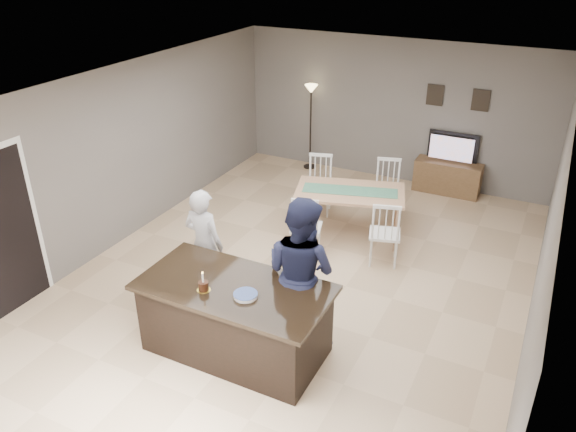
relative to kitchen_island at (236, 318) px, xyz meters
The scene contains 14 objects.
floor 1.86m from the kitchen_island, 90.00° to the left, with size 8.00×8.00×0.00m, color tan.
room_shell 2.18m from the kitchen_island, 90.00° to the left, with size 8.00×8.00×8.00m.
kitchen_island is the anchor object (origin of this frame).
tv_console 5.70m from the kitchen_island, 77.84° to the left, with size 1.20×0.40×0.60m, color brown.
television 5.78m from the kitchen_island, 77.99° to the left, with size 0.91×0.12×0.53m, color black.
tv_screen_glow 5.70m from the kitchen_island, 77.82° to the left, with size 0.78×0.78×0.00m, color #D66017.
picture_frames 6.03m from the kitchen_island, 78.74° to the left, with size 1.10×0.02×0.38m.
doorway 3.14m from the kitchen_island, behind, with size 0.00×2.10×2.65m.
woman 1.28m from the kitchen_island, 139.73° to the left, with size 0.56×0.37×1.54m, color #B6B5BA.
man 0.92m from the kitchen_island, 44.90° to the left, with size 0.90×0.70×1.85m, color #191D39.
birthday_cake 0.60m from the kitchen_island, 138.37° to the right, with size 0.15×0.15×0.24m.
plate_stack 0.53m from the kitchen_island, 29.12° to the right, with size 0.26×0.26×0.04m.
dining_table 3.20m from the kitchen_island, 87.20° to the left, with size 2.06×2.26×1.02m.
floor_lamp 5.86m from the kitchen_island, 106.11° to the left, with size 0.26×0.26×1.72m.
Camera 1 is at (2.85, -6.15, 4.41)m, focal length 35.00 mm.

